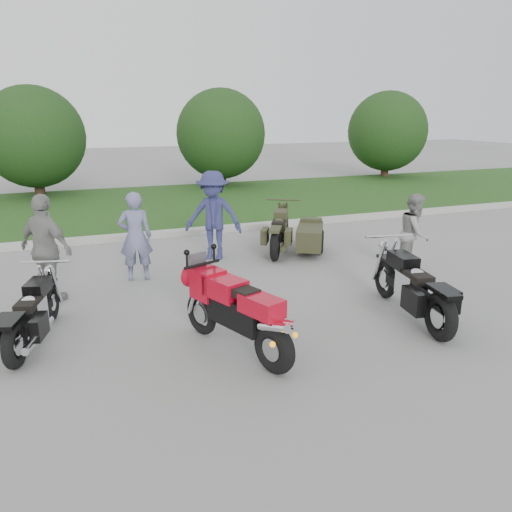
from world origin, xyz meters
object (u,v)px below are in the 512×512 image
object	(u,v)px
person_stripe	(135,237)
sportbike_red	(237,311)
cruiser_right	(414,290)
cruiser_left	(32,317)
person_back	(46,249)
person_grey	(415,233)
cruiser_sidecar	(297,235)
person_denim	(213,216)

from	to	relation	value
person_stripe	sportbike_red	bearing A→B (deg)	109.10
cruiser_right	person_stripe	xyz separation A→B (m)	(-3.68, 3.42, 0.37)
cruiser_left	person_back	size ratio (longest dim) A/B	1.11
cruiser_right	person_stripe	distance (m)	5.04
person_stripe	person_grey	size ratio (longest dim) A/B	1.08
person_grey	person_back	bearing A→B (deg)	130.98
person_stripe	person_grey	world-z (taller)	person_stripe
cruiser_sidecar	person_stripe	bearing A→B (deg)	-140.65
sportbike_red	person_grey	world-z (taller)	person_grey
cruiser_left	person_grey	world-z (taller)	person_grey
person_stripe	person_back	xyz separation A→B (m)	(-1.52, -0.60, 0.07)
sportbike_red	person_back	size ratio (longest dim) A/B	1.13
cruiser_sidecar	person_stripe	distance (m)	3.71
cruiser_left	person_stripe	size ratio (longest dim) A/B	1.20
sportbike_red	person_grey	distance (m)	4.90
cruiser_left	cruiser_right	distance (m)	5.53
person_stripe	person_denim	size ratio (longest dim) A/B	0.89
cruiser_right	sportbike_red	bearing A→B (deg)	-168.81
cruiser_left	sportbike_red	bearing A→B (deg)	-10.37
cruiser_sidecar	person_denim	size ratio (longest dim) A/B	1.13
cruiser_right	person_grey	size ratio (longest dim) A/B	1.54
cruiser_sidecar	person_denim	distance (m)	1.96
cruiser_sidecar	person_back	size ratio (longest dim) A/B	1.18
person_grey	person_denim	world-z (taller)	person_denim
sportbike_red	person_back	distance (m)	3.74
sportbike_red	person_stripe	world-z (taller)	person_stripe
sportbike_red	cruiser_sidecar	distance (m)	5.01
sportbike_red	cruiser_left	size ratio (longest dim) A/B	1.01
sportbike_red	person_denim	distance (m)	4.47
cruiser_sidecar	person_grey	world-z (taller)	person_grey
cruiser_right	person_back	size ratio (longest dim) A/B	1.32
person_denim	cruiser_sidecar	bearing A→B (deg)	23.45
sportbike_red	person_stripe	bearing A→B (deg)	81.89
cruiser_right	cruiser_sidecar	distance (m)	4.04
cruiser_sidecar	person_grey	distance (m)	2.60
cruiser_left	person_stripe	world-z (taller)	person_stripe
cruiser_sidecar	person_denim	world-z (taller)	person_denim
sportbike_red	person_back	bearing A→B (deg)	107.57
sportbike_red	cruiser_sidecar	xyz separation A→B (m)	(2.83, 4.13, -0.18)
cruiser_sidecar	person_back	distance (m)	5.32
person_stripe	person_grey	bearing A→B (deg)	171.22
cruiser_right	cruiser_sidecar	size ratio (longest dim) A/B	1.11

